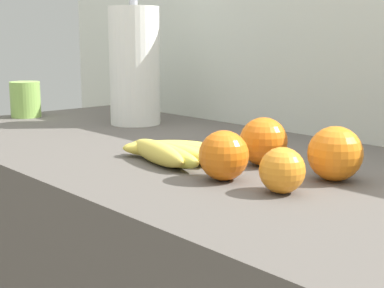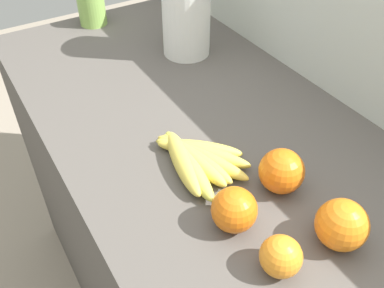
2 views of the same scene
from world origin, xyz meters
The scene contains 7 objects.
banana_bunch centered at (-0.19, -0.09, 0.90)m, with size 0.21×0.16×0.04m.
orange_front centered at (0.07, -0.10, 0.91)m, with size 0.06×0.06×0.06m, color orange.
orange_center centered at (0.08, 0.02, 0.92)m, with size 0.08×0.08×0.08m, color orange.
orange_right centered at (-0.06, 0.02, 0.92)m, with size 0.08×0.08×0.08m, color orange.
orange_back_left centered at (-0.03, -0.11, 0.92)m, with size 0.08×0.08×0.08m, color orange.
paper_towel_roll centered at (-0.58, 0.13, 1.03)m, with size 0.12×0.12×0.32m.
mug centered at (-0.88, -0.02, 0.93)m, with size 0.08×0.08×0.10m, color #90BF56.
Camera 2 is at (0.31, -0.40, 1.45)m, focal length 39.47 mm.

